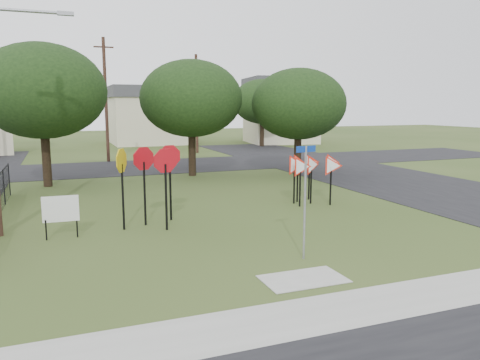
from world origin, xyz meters
name	(u,v)px	position (x,y,z in m)	size (l,w,h in m)	color
ground	(263,251)	(0.00, 0.00, 0.00)	(140.00, 140.00, 0.00)	#31451A
sidewalk	(346,309)	(0.00, -4.20, 0.01)	(30.00, 1.60, 0.02)	#989890
planting_strip	(383,336)	(0.00, -5.40, 0.01)	(30.00, 0.80, 0.02)	#31451A
street_right	(383,178)	(12.00, 10.00, 0.01)	(8.00, 50.00, 0.02)	black
street_far	(145,167)	(0.00, 20.00, 0.01)	(60.00, 8.00, 0.02)	black
curb_pad	(303,279)	(0.00, -2.40, 0.01)	(2.00, 1.20, 0.02)	#989890
street_name_sign	(305,195)	(0.75, -1.03, 1.77)	(0.63, 0.14, 3.09)	gray
stop_sign_cluster	(151,168)	(-2.45, 3.99, 2.03)	(2.43, 1.51, 2.77)	black
yield_sign_cluster	(311,167)	(4.61, 5.44, 1.58)	(2.72, 1.60, 2.13)	black
info_board	(61,210)	(-5.39, 3.43, 0.91)	(1.09, 0.07, 1.37)	black
far_pole_a	(106,99)	(-2.00, 24.00, 4.60)	(1.40, 0.24, 9.00)	#41291E
far_pole_b	(197,103)	(6.00, 28.00, 4.35)	(1.40, 0.24, 8.50)	#41291E
house_mid	(149,115)	(4.00, 40.00, 3.15)	(8.40, 8.40, 6.20)	beige
house_right	(280,110)	(18.00, 36.00, 3.65)	(8.30, 8.30, 7.20)	beige
tree_near_left	(42,91)	(-6.00, 14.00, 4.86)	(6.40, 6.40, 7.27)	black
tree_near_mid	(191,99)	(2.00, 15.00, 4.54)	(6.00, 6.00, 6.80)	black
tree_near_right	(299,104)	(8.00, 13.00, 4.22)	(5.60, 5.60, 6.33)	black
tree_far_right	(262,102)	(14.00, 32.00, 4.54)	(6.00, 6.00, 6.80)	black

